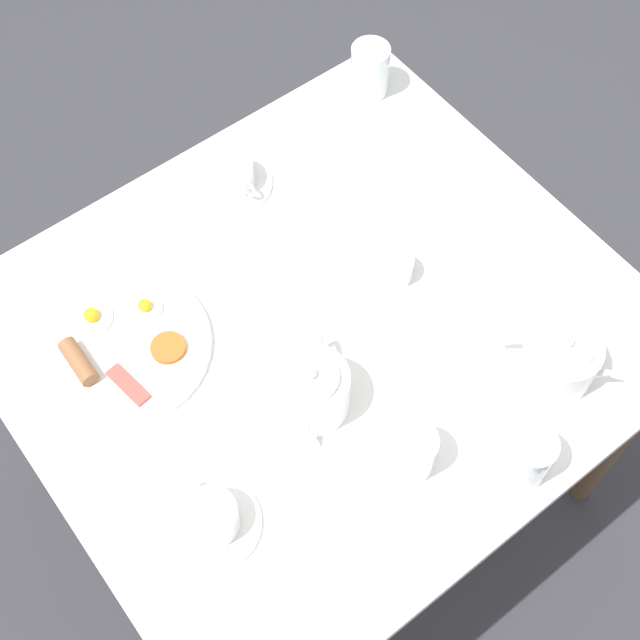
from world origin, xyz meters
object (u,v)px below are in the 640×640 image
fork_by_plate (522,257)px  teacup_with_saucer_left (211,519)px  creamer_jug (395,268)px  teacup_with_saucer_right (232,177)px  fork_spare (307,280)px  wine_glass_spare (370,70)px  spoon_for_tea (347,558)px  teapot_near (559,359)px  teapot_far (311,390)px  breakfast_plate (122,346)px  knife_by_plate (341,150)px  water_glass_tall (411,452)px  water_glass_short (527,456)px

fork_by_plate → teacup_with_saucer_left: bearing=95.2°
fork_by_plate → creamer_jug: bearing=61.8°
teacup_with_saucer_right → fork_spare: teacup_with_saucer_right is taller
wine_glass_spare → spoon_for_tea: 0.98m
teapot_near → fork_by_plate: size_ratio=1.22×
wine_glass_spare → spoon_for_tea: wine_glass_spare is taller
teapot_far → teacup_with_saucer_right: bearing=-153.0°
teapot_near → teacup_with_saucer_right: teapot_near is taller
teacup_with_saucer_left → spoon_for_tea: teacup_with_saucer_left is taller
breakfast_plate → knife_by_plate: size_ratio=1.39×
fork_by_plate → teacup_with_saucer_right: bearing=35.0°
creamer_jug → knife_by_plate: (0.29, -0.11, -0.03)m
teacup_with_saucer_left → water_glass_tall: (-0.11, -0.31, 0.02)m
water_glass_short → creamer_jug: bearing=-10.5°
fork_by_plate → knife_by_plate: same height
water_glass_tall → wine_glass_spare: wine_glass_spare is taller
knife_by_plate → teacup_with_saucer_right: bearing=74.5°
breakfast_plate → water_glass_short: size_ratio=2.82×
knife_by_plate → spoon_for_tea: 0.81m
water_glass_short → fork_spare: 0.50m
water_glass_tall → teapot_far: bearing=18.1°
teacup_with_saucer_left → fork_by_plate: bearing=-84.8°
water_glass_tall → fork_by_plate: 0.46m
teapot_near → knife_by_plate: teapot_near is taller
water_glass_tall → fork_spare: (0.38, -0.08, -0.05)m
wine_glass_spare → fork_spare: bearing=127.5°
breakfast_plate → teacup_with_saucer_right: size_ratio=1.98×
teacup_with_saucer_right → creamer_jug: 0.37m
breakfast_plate → spoon_for_tea: 0.53m
teacup_with_saucer_right → knife_by_plate: 0.23m
teapot_far → fork_by_plate: size_ratio=1.05×
water_glass_tall → teapot_near: bearing=-94.8°
teapot_far → knife_by_plate: size_ratio=0.75×
teapot_near → water_glass_tall: 0.30m
creamer_jug → fork_spare: (0.09, 0.13, -0.03)m
wine_glass_spare → fork_by_plate: 0.50m
teapot_far → spoon_for_tea: 0.27m
water_glass_tall → water_glass_short: (-0.12, -0.14, 0.01)m
teacup_with_saucer_right → breakfast_plate: bearing=116.4°
breakfast_plate → fork_spare: breakfast_plate is taller
fork_by_plate → fork_spare: size_ratio=0.83×
spoon_for_tea → teapot_far: bearing=-25.6°
breakfast_plate → teacup_with_saucer_left: size_ratio=1.98×
teapot_far → teacup_with_saucer_right: teapot_far is taller
water_glass_short → fork_spare: (0.50, 0.06, -0.05)m
water_glass_short → fork_by_plate: size_ratio=0.69×
wine_glass_spare → breakfast_plate: bearing=106.3°
teapot_near → water_glass_tall: bearing=-126.3°
wine_glass_spare → creamer_jug: size_ratio=1.29×
water_glass_tall → water_glass_short: bearing=-130.6°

